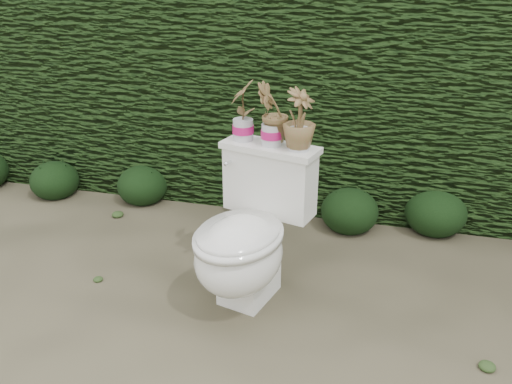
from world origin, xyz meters
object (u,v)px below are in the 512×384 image
(toilet, at_px, (247,238))
(potted_plant_center, at_px, (272,116))
(potted_plant_left, at_px, (243,112))
(potted_plant_right, at_px, (299,121))

(toilet, xyz_separation_m, potted_plant_center, (0.07, 0.23, 0.57))
(potted_plant_left, distance_m, potted_plant_right, 0.31)
(toilet, distance_m, potted_plant_left, 0.64)
(toilet, distance_m, potted_plant_right, 0.63)
(toilet, relative_size, potted_plant_center, 2.56)
(toilet, relative_size, potted_plant_right, 2.70)
(potted_plant_center, relative_size, potted_plant_right, 1.05)
(toilet, relative_size, potted_plant_left, 2.58)
(potted_plant_left, relative_size, potted_plant_center, 0.99)
(toilet, bearing_deg, potted_plant_left, 123.27)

